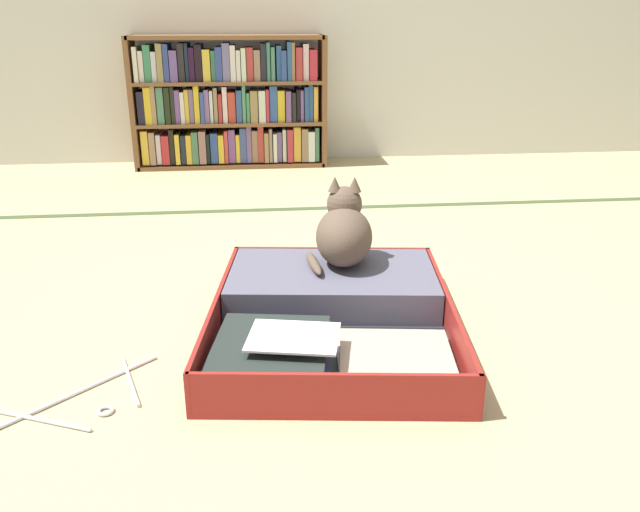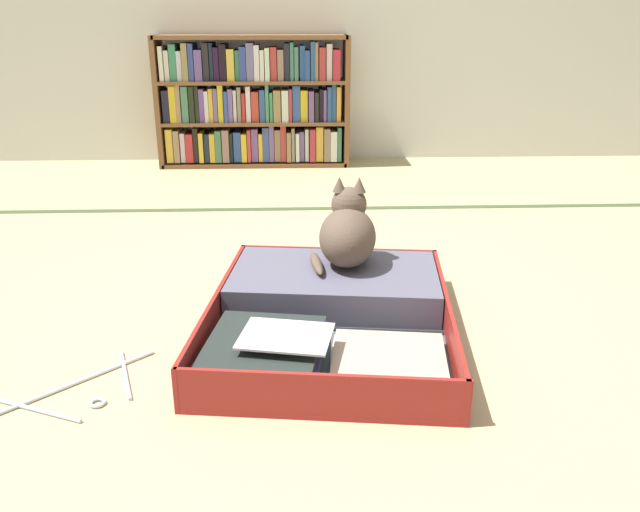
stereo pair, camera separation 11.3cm
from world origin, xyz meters
name	(u,v)px [view 2 (the right image)]	position (x,y,z in m)	size (l,w,h in m)	color
ground_plane	(314,322)	(0.00, 0.00, 0.00)	(10.00, 10.00, 0.00)	tan
tatami_border	(306,209)	(0.00, 1.23, 0.00)	(4.80, 0.05, 0.00)	#3F502E
bookshelf	(253,103)	(-0.30, 2.25, 0.38)	(1.16, 0.27, 0.78)	brown
open_suitcase	(328,309)	(0.04, -0.02, 0.05)	(0.78, 0.93, 0.12)	maroon
black_cat	(347,233)	(0.11, 0.19, 0.22)	(0.23, 0.28, 0.28)	brown
clothes_hanger	(82,389)	(-0.59, -0.36, 0.01)	(0.34, 0.33, 0.01)	silver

